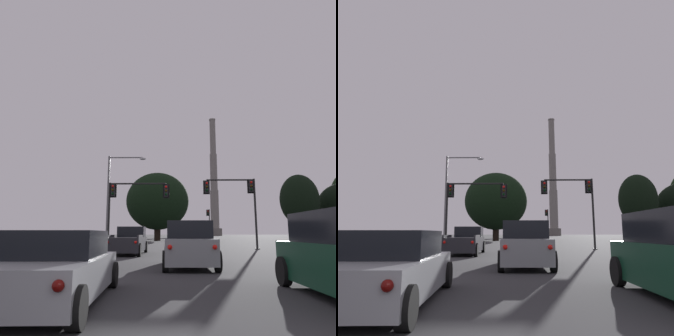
# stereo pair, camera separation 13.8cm
# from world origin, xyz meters

# --- Properties ---
(suv_center_lane_second) EXTENTS (2.14, 4.92, 1.86)m
(suv_center_lane_second) POSITION_xyz_m (0.14, 11.81, 0.90)
(suv_center_lane_second) COLOR gray
(suv_center_lane_second) RESTS_ON ground_plane
(pickup_truck_left_lane_front) EXTENTS (2.22, 5.52, 1.82)m
(pickup_truck_left_lane_front) POSITION_xyz_m (-3.50, 20.08, 0.80)
(pickup_truck_left_lane_front) COLOR #232328
(pickup_truck_left_lane_front) RESTS_ON ground_plane
(sedan_left_lane_third) EXTENTS (2.18, 4.77, 1.43)m
(sedan_left_lane_third) POSITION_xyz_m (-2.85, 4.60, 0.67)
(sedan_left_lane_third) COLOR gray
(sedan_left_lane_third) RESTS_ON ground_plane
(traffic_light_overhead_right) EXTENTS (4.71, 0.50, 6.14)m
(traffic_light_overhead_right) POSITION_xyz_m (5.20, 26.66, 4.66)
(traffic_light_overhead_right) COLOR black
(traffic_light_overhead_right) RESTS_ON ground_plane
(traffic_light_far_right) EXTENTS (0.78, 0.50, 6.07)m
(traffic_light_far_right) POSITION_xyz_m (6.51, 64.16, 3.98)
(traffic_light_far_right) COLOR black
(traffic_light_far_right) RESTS_ON ground_plane
(traffic_light_overhead_left) EXTENTS (5.42, 0.50, 5.72)m
(traffic_light_overhead_left) POSITION_xyz_m (-4.32, 26.01, 4.38)
(traffic_light_overhead_left) COLOR black
(traffic_light_overhead_left) RESTS_ON ground_plane
(street_lamp) EXTENTS (3.78, 0.36, 8.92)m
(street_lamp) POSITION_xyz_m (-6.32, 29.43, 5.51)
(street_lamp) COLOR slate
(street_lamp) RESTS_ON ground_plane
(smokestack) EXTENTS (6.84, 6.84, 61.77)m
(smokestack) POSITION_xyz_m (20.40, 166.31, 24.15)
(smokestack) COLOR slate
(smokestack) RESTS_ON ground_plane
(treeline_far_right) EXTENTS (11.57, 10.41, 12.47)m
(treeline_far_right) POSITION_xyz_m (-3.51, 58.33, 7.19)
(treeline_far_right) COLOR black
(treeline_far_right) RESTS_ON ground_plane
(treeline_center_right) EXTENTS (7.07, 6.36, 12.16)m
(treeline_center_right) POSITION_xyz_m (22.81, 58.75, 7.43)
(treeline_center_right) COLOR black
(treeline_center_right) RESTS_ON ground_plane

